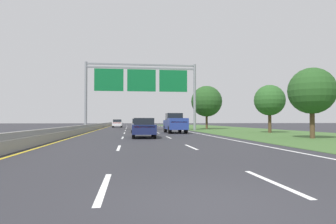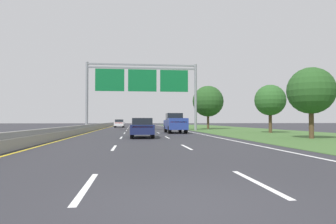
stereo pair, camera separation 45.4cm
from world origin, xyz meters
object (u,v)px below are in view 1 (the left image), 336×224
pickup_truck_blue (175,123)px  roadside_tree_near (312,91)px  car_grey_centre_lane_sedan (139,125)px  roadside_tree_mid (270,100)px  car_white_left_lane_sedan (117,123)px  roadside_tree_far (207,101)px  car_navy_centre_lane_sedan (144,127)px  car_gold_centre_lane_sedan (137,124)px  overhead_sign_gantry (142,83)px

pickup_truck_blue → roadside_tree_near: size_ratio=1.00×
car_grey_centre_lane_sedan → roadside_tree_mid: 14.94m
car_white_left_lane_sedan → roadside_tree_far: (14.77, -12.73, 3.67)m
car_navy_centre_lane_sedan → roadside_tree_mid: roadside_tree_mid is taller
roadside_tree_mid → car_grey_centre_lane_sedan: bearing=168.7°
pickup_truck_blue → car_navy_centre_lane_sedan: pickup_truck_blue is taller
car_gold_centre_lane_sedan → car_white_left_lane_sedan: bearing=37.3°
pickup_truck_blue → car_gold_centre_lane_sedan: pickup_truck_blue is taller
pickup_truck_blue → car_grey_centre_lane_sedan: bearing=65.6°
car_grey_centre_lane_sedan → roadside_tree_near: size_ratio=0.81×
roadside_tree_near → roadside_tree_mid: bearing=80.8°
roadside_tree_near → roadside_tree_mid: (1.71, 10.52, -0.01)m
pickup_truck_blue → car_grey_centre_lane_sedan: 4.26m
car_white_left_lane_sedan → car_grey_centre_lane_sedan: same height
roadside_tree_mid → roadside_tree_near: bearing=-99.2°
pickup_truck_blue → car_grey_centre_lane_sedan: pickup_truck_blue is taller
car_gold_centre_lane_sedan → car_grey_centre_lane_sedan: (-0.31, -20.46, 0.00)m
overhead_sign_gantry → car_grey_centre_lane_sedan: (-0.48, -6.04, -5.66)m
pickup_truck_blue → roadside_tree_far: size_ratio=0.77×
overhead_sign_gantry → car_navy_centre_lane_sedan: size_ratio=3.39×
overhead_sign_gantry → pickup_truck_blue: size_ratio=2.78×
roadside_tree_near → roadside_tree_far: 26.36m
car_grey_centre_lane_sedan → roadside_tree_far: 17.56m
roadside_tree_near → car_navy_centre_lane_sedan: bearing=167.3°
car_white_left_lane_sedan → roadside_tree_far: size_ratio=0.63×
car_grey_centre_lane_sedan → roadside_tree_far: size_ratio=0.63×
car_navy_centre_lane_sedan → overhead_sign_gantry: bearing=-0.3°
roadside_tree_mid → roadside_tree_far: 16.12m
overhead_sign_gantry → roadside_tree_far: 12.98m
pickup_truck_blue → roadside_tree_far: bearing=-27.2°
roadside_tree_near → roadside_tree_far: (-1.38, 26.31, 0.85)m
car_gold_centre_lane_sedan → car_white_left_lane_sedan: 6.42m
overhead_sign_gantry → car_white_left_lane_sedan: 20.80m
car_white_left_lane_sedan → roadside_tree_near: bearing=-156.7°
roadside_tree_far → roadside_tree_near: bearing=-87.0°
car_grey_centre_lane_sedan → car_navy_centre_lane_sedan: (0.00, -10.52, 0.00)m
car_white_left_lane_sedan → roadside_tree_far: bearing=-129.9°
car_navy_centre_lane_sedan → roadside_tree_near: size_ratio=0.82×
overhead_sign_gantry → roadside_tree_far: overhead_sign_gantry is taller
pickup_truck_blue → car_white_left_lane_sedan: pickup_truck_blue is taller
overhead_sign_gantry → pickup_truck_blue: (3.40, -7.78, -5.40)m
roadside_tree_far → car_white_left_lane_sedan: bearing=139.2°
car_grey_centre_lane_sedan → car_navy_centre_lane_sedan: size_ratio=0.99×
car_grey_centre_lane_sedan → pickup_truck_blue: bearing=-114.0°
car_gold_centre_lane_sedan → car_grey_centre_lane_sedan: same height
pickup_truck_blue → car_gold_centre_lane_sedan: 22.49m
overhead_sign_gantry → roadside_tree_mid: (13.91, -8.91, -2.85)m
car_gold_centre_lane_sedan → roadside_tree_mid: size_ratio=0.83×
pickup_truck_blue → roadside_tree_mid: size_ratio=1.01×
overhead_sign_gantry → car_white_left_lane_sedan: size_ratio=3.40×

